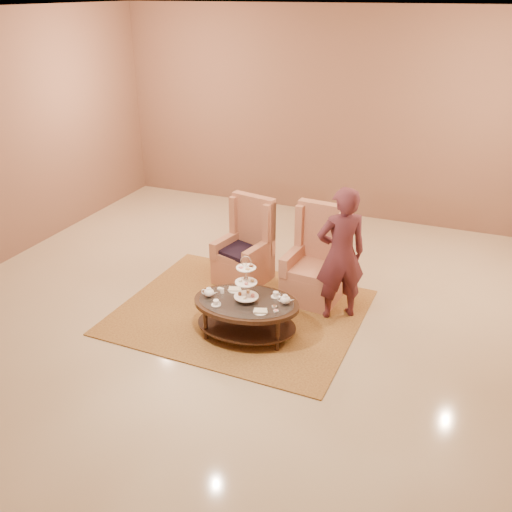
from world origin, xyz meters
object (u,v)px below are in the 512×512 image
at_px(tea_table, 246,307).
at_px(person, 341,254).
at_px(armchair_left, 246,253).
at_px(armchair_right, 316,268).

relative_size(tea_table, person, 0.79).
bearing_deg(armchair_left, armchair_right, 5.90).
height_order(armchair_left, person, person).
bearing_deg(tea_table, armchair_right, 61.66).
distance_m(tea_table, armchair_left, 1.42).
bearing_deg(person, armchair_left, -51.87).
bearing_deg(tea_table, armchair_left, 106.34).
bearing_deg(person, armchair_right, -75.92).
distance_m(armchair_right, person, 0.68).
distance_m(armchair_left, armchair_right, 1.04).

